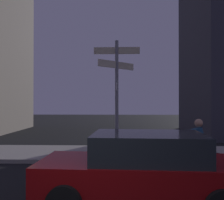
{
  "coord_description": "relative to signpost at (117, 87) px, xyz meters",
  "views": [
    {
      "loc": [
        0.9,
        -2.74,
        2.06
      ],
      "look_at": [
        0.57,
        6.53,
        2.13
      ],
      "focal_mm": 41.67,
      "sensor_mm": 36.0,
      "label": 1
    }
  ],
  "objects": [
    {
      "name": "cyclist",
      "position": [
        2.17,
        -1.99,
        -1.83
      ],
      "size": [
        1.82,
        0.35,
        1.61
      ],
      "color": "black",
      "rests_on": "ground_plane"
    },
    {
      "name": "sidewalk_kerb",
      "position": [
        -0.75,
        1.03,
        -2.51
      ],
      "size": [
        40.0,
        2.9,
        0.14
      ],
      "primitive_type": "cube",
      "color": "#9E9991",
      "rests_on": "ground_plane"
    },
    {
      "name": "car_near_right",
      "position": [
        0.58,
        -3.79,
        -1.8
      ],
      "size": [
        4.17,
        2.03,
        1.44
      ],
      "color": "maroon",
      "rests_on": "ground_plane"
    },
    {
      "name": "signpost",
      "position": [
        0.0,
        0.0,
        0.0
      ],
      "size": [
        1.59,
        1.44,
        4.06
      ],
      "color": "gray",
      "rests_on": "sidewalk_kerb"
    }
  ]
}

